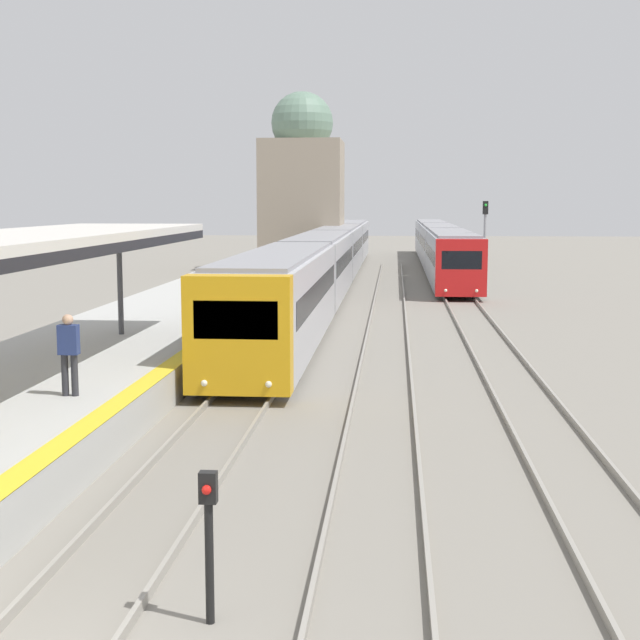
% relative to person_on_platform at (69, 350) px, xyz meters
% --- Properties ---
extents(person_on_platform, '(0.40, 0.22, 1.66)m').
position_rel_person_on_platform_xyz_m(person_on_platform, '(0.00, 0.00, 0.00)').
color(person_on_platform, '#2D2D33').
rests_on(person_on_platform, station_platform).
extents(train_near, '(2.55, 60.24, 3.20)m').
position_rel_person_on_platform_xyz_m(train_near, '(2.86, 33.09, -0.05)').
color(train_near, gold).
rests_on(train_near, ground_plane).
extents(train_far, '(2.46, 44.16, 3.14)m').
position_rel_person_on_platform_xyz_m(train_far, '(9.69, 47.66, -0.08)').
color(train_far, red).
rests_on(train_far, ground_plane).
extents(signal_post_near, '(0.20, 0.22, 1.78)m').
position_rel_person_on_platform_xyz_m(signal_post_near, '(4.46, -7.69, -0.72)').
color(signal_post_near, black).
rests_on(signal_post_near, ground_plane).
extents(signal_mast_far, '(0.28, 0.29, 4.82)m').
position_rel_person_on_platform_xyz_m(signal_mast_far, '(11.27, 30.86, 1.22)').
color(signal_mast_far, gray).
rests_on(signal_mast_far, ground_plane).
extents(distant_domed_building, '(5.57, 5.57, 12.32)m').
position_rel_person_on_platform_xyz_m(distant_domed_building, '(0.03, 45.19, 3.93)').
color(distant_domed_building, gray).
rests_on(distant_domed_building, ground_plane).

